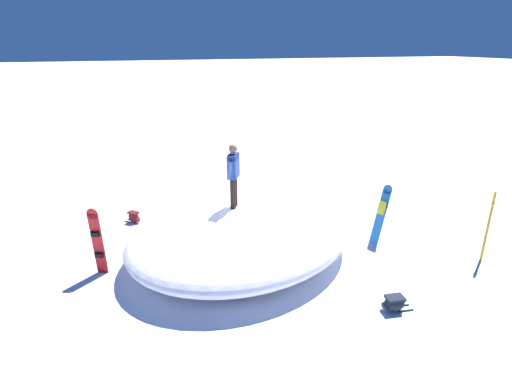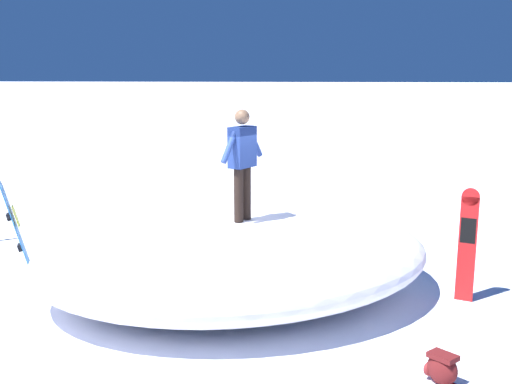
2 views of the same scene
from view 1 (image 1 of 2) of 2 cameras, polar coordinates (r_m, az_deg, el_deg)
ground at (r=11.07m, az=-1.36°, el=-7.74°), size 240.00×240.00×0.00m
snow_mound at (r=10.52m, az=-1.84°, el=-5.62°), size 7.80×7.29×1.22m
snowboarder_standing at (r=10.14m, az=-3.20°, el=2.84°), size 0.58×0.92×1.65m
snowboard_primary_upright at (r=10.15m, az=-21.49°, el=-6.40°), size 0.30×0.24×1.72m
snowboard_secondary_upright at (r=11.52m, az=17.24°, el=-2.91°), size 0.51×0.40×1.63m
backpack_near at (r=9.09m, az=18.84°, el=-14.62°), size 0.68×0.37×0.33m
backpack_far at (r=12.95m, az=-16.81°, el=-3.39°), size 0.51×0.52×0.36m
trail_marker_pole at (r=11.52m, az=29.91°, el=-4.10°), size 0.10×0.10×1.86m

